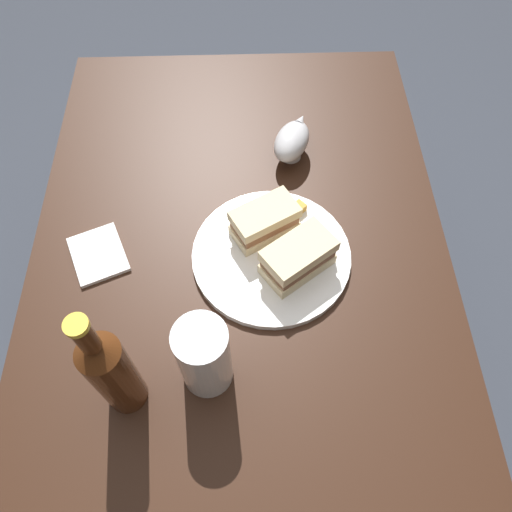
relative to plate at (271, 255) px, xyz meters
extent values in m
plane|color=#333842|center=(0.03, -0.06, -0.72)|extent=(6.00, 6.00, 0.00)
cube|color=black|center=(0.03, -0.06, -0.36)|extent=(1.21, 0.77, 0.71)
cylinder|color=white|center=(0.00, 0.00, 0.00)|extent=(0.29, 0.29, 0.01)
cube|color=beige|center=(0.03, 0.04, 0.02)|extent=(0.13, 0.14, 0.02)
cube|color=brown|center=(0.03, 0.04, 0.04)|extent=(0.12, 0.13, 0.02)
cube|color=beige|center=(0.03, 0.04, 0.06)|extent=(0.13, 0.14, 0.02)
cube|color=beige|center=(-0.05, -0.01, 0.02)|extent=(0.11, 0.13, 0.02)
cube|color=#8C5B3D|center=(-0.05, -0.01, 0.04)|extent=(0.11, 0.13, 0.02)
cube|color=beige|center=(-0.05, -0.01, 0.06)|extent=(0.11, 0.13, 0.02)
cube|color=gold|center=(-0.08, 0.04, 0.01)|extent=(0.05, 0.06, 0.02)
cube|color=#AD702D|center=(-0.06, 0.00, 0.02)|extent=(0.05, 0.03, 0.02)
cube|color=gold|center=(0.00, 0.08, 0.02)|extent=(0.03, 0.06, 0.02)
cube|color=#AD702D|center=(0.00, 0.06, 0.02)|extent=(0.04, 0.03, 0.02)
cylinder|color=white|center=(0.21, -0.11, 0.07)|extent=(0.08, 0.08, 0.15)
cylinder|color=#C67014|center=(0.21, -0.11, 0.04)|extent=(0.07, 0.07, 0.09)
cylinder|color=#B7B7BC|center=(-0.24, 0.05, 0.00)|extent=(0.04, 0.04, 0.02)
ellipsoid|color=#B7B7BC|center=(-0.24, 0.05, 0.04)|extent=(0.12, 0.10, 0.06)
ellipsoid|color=#381E0F|center=(-0.24, 0.05, 0.04)|extent=(0.10, 0.08, 0.02)
cone|color=#B7B7BC|center=(-0.29, 0.07, 0.05)|extent=(0.04, 0.03, 0.02)
cylinder|color=#47230F|center=(0.24, -0.23, 0.08)|extent=(0.06, 0.06, 0.18)
cone|color=#47230F|center=(0.24, -0.23, 0.19)|extent=(0.06, 0.06, 0.02)
cylinder|color=#47230F|center=(0.24, -0.23, 0.23)|extent=(0.03, 0.03, 0.06)
cylinder|color=gold|center=(0.24, -0.23, 0.26)|extent=(0.03, 0.03, 0.01)
cube|color=white|center=(-0.01, -0.31, 0.00)|extent=(0.14, 0.13, 0.01)
camera|label=1|loc=(0.47, -0.04, 0.77)|focal=35.02mm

